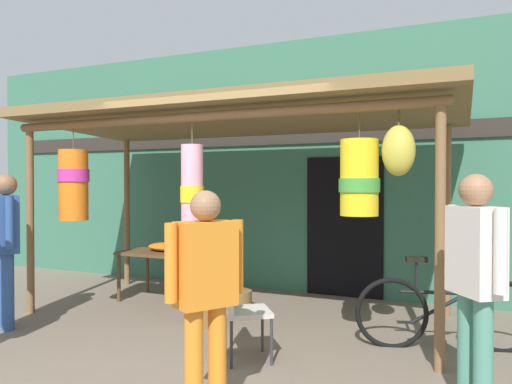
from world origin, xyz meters
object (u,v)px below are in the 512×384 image
Objects in this scene: parked_bicycle at (446,313)px; folding_chair at (239,305)px; wicker_basket_by_table at (204,316)px; flower_heap_on_table at (170,247)px; vendor_in_orange at (475,271)px; passerby_at_right at (6,237)px; wicker_basket_spare at (237,300)px; display_table at (165,256)px; customer_foreground at (206,285)px.

folding_chair is at bearing -148.12° from parked_bicycle.
flower_heap_on_table is at bearing 140.66° from wicker_basket_by_table.
passerby_at_right is at bearing 178.85° from vendor_in_orange.
wicker_basket_by_table is 0.78m from wicker_basket_spare.
display_table is at bearing 139.30° from folding_chair.
folding_chair is (1.93, -1.66, -0.11)m from display_table.
folding_chair is (1.88, -1.69, -0.24)m from flower_heap_on_table.
customer_foreground is 0.91× the size of passerby_at_right.
parked_bicycle reaches higher than flower_heap_on_table.
flower_heap_on_table is at bearing 153.13° from vendor_in_orange.
wicker_basket_by_table is (1.01, -0.83, -0.65)m from flower_heap_on_table.
vendor_in_orange is (3.88, -1.90, 0.38)m from display_table.
parked_bicycle is 1.48m from vendor_in_orange.
display_table is 0.68× the size of passerby_at_right.
vendor_in_orange is at bearing -1.15° from passerby_at_right.
wicker_basket_by_table is at bearing -175.40° from parked_bicycle.
wicker_basket_spare is 0.23× the size of vendor_in_orange.
wicker_basket_by_table is at bearing 27.58° from passerby_at_right.
folding_chair reaches higher than wicker_basket_spare.
wicker_basket_by_table is (1.07, -0.80, -0.51)m from display_table.
display_table is 3.51m from customer_foreground.
display_table is 2.05m from passerby_at_right.
flower_heap_on_table is 3.49m from customer_foreground.
flower_heap_on_table is at bearing 137.95° from folding_chair.
parked_bicycle is at bearing -9.17° from display_table.
customer_foreground is at bearing -59.99° from wicker_basket_by_table.
passerby_at_right is (-3.05, 0.92, 0.10)m from customer_foreground.
parked_bicycle reaches higher than wicker_basket_by_table.
vendor_in_orange reaches higher than parked_bicycle.
folding_chair is 0.49× the size of parked_bicycle.
wicker_basket_spare is 3.46m from vendor_in_orange.
vendor_in_orange is at bearing -34.28° from wicker_basket_spare.
wicker_basket_by_table is 0.25× the size of parked_bicycle.
vendor_in_orange is (3.82, -1.94, 0.25)m from flower_heap_on_table.
wicker_basket_spare is (1.06, -0.05, -0.62)m from flower_heap_on_table.
display_table is at bearing 170.83° from parked_bicycle.
display_table is 2.55m from folding_chair.
wicker_basket_spare is 2.82m from passerby_at_right.
folding_chair is 2.02m from vendor_in_orange.
passerby_at_right is at bearing -152.42° from wicker_basket_by_table.
folding_chair is 2.14× the size of wicker_basket_spare.
display_table is 2.99× the size of wicker_basket_spare.
folding_chair is 0.50× the size of vendor_in_orange.
passerby_at_right is at bearing 163.21° from customer_foreground.
parked_bicycle is (1.72, 1.07, -0.16)m from folding_chair.
vendor_in_orange is (2.81, -1.11, 0.90)m from wicker_basket_by_table.
vendor_in_orange reaches higher than wicker_basket_spare.
display_table is 1.43m from wicker_basket_by_table.
folding_chair is at bearing 103.26° from customer_foreground.
flower_heap_on_table reaches higher than display_table.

